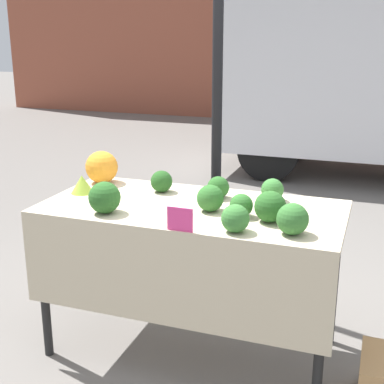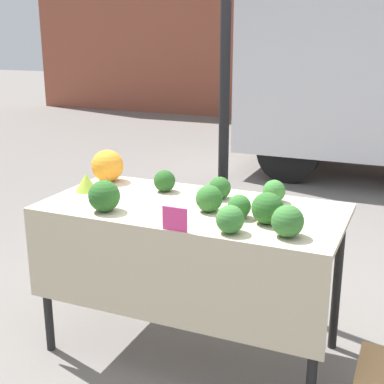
{
  "view_description": "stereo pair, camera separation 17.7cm",
  "coord_description": "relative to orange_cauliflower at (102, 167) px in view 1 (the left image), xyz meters",
  "views": [
    {
      "loc": [
        0.95,
        -2.65,
        1.81
      ],
      "look_at": [
        0.0,
        0.0,
        0.98
      ],
      "focal_mm": 50.0,
      "sensor_mm": 36.0,
      "label": 1
    },
    {
      "loc": [
        1.11,
        -2.58,
        1.81
      ],
      "look_at": [
        0.0,
        0.0,
        0.98
      ],
      "focal_mm": 50.0,
      "sensor_mm": 36.0,
      "label": 2
    }
  ],
  "objects": [
    {
      "name": "broccoli_head_5",
      "position": [
        1.16,
        -0.37,
        -0.02
      ],
      "size": [
        0.16,
        0.16,
        0.16
      ],
      "color": "#285B23",
      "rests_on": "market_table"
    },
    {
      "name": "broccoli_head_4",
      "position": [
        1.1,
        -0.01,
        -0.04
      ],
      "size": [
        0.13,
        0.13,
        0.13
      ],
      "color": "#387533",
      "rests_on": "market_table"
    },
    {
      "name": "price_sign",
      "position": [
        0.78,
        -0.65,
        -0.04
      ],
      "size": [
        0.13,
        0.01,
        0.12
      ],
      "color": "#E53D84",
      "rests_on": "market_table"
    },
    {
      "name": "broccoli_head_6",
      "position": [
        0.44,
        -0.06,
        -0.04
      ],
      "size": [
        0.13,
        0.13,
        0.13
      ],
      "color": "#23511E",
      "rests_on": "market_table"
    },
    {
      "name": "romanesco_head",
      "position": [
        0.0,
        -0.24,
        -0.05
      ],
      "size": [
        0.14,
        0.14,
        0.11
      ],
      "color": "#93B238",
      "rests_on": "market_table"
    },
    {
      "name": "broccoli_head_1",
      "position": [
        0.31,
        -0.53,
        -0.02
      ],
      "size": [
        0.17,
        0.17,
        0.17
      ],
      "color": "#285B23",
      "rests_on": "market_table"
    },
    {
      "name": "ground_plane",
      "position": [
        0.7,
        -0.26,
        -1.0
      ],
      "size": [
        40.0,
        40.0,
        0.0
      ],
      "primitive_type": "plane",
      "color": "slate"
    },
    {
      "name": "broccoli_head_7",
      "position": [
        0.79,
        -0.07,
        -0.04
      ],
      "size": [
        0.13,
        0.13,
        0.13
      ],
      "color": "#285B23",
      "rests_on": "market_table"
    },
    {
      "name": "broccoli_head_8",
      "position": [
        1.03,
        -0.57,
        -0.03
      ],
      "size": [
        0.14,
        0.14,
        0.14
      ],
      "color": "#387533",
      "rests_on": "market_table"
    },
    {
      "name": "market_table",
      "position": [
        0.7,
        -0.32,
        -0.23
      ],
      "size": [
        1.66,
        0.81,
        0.9
      ],
      "color": "beige",
      "rests_on": "ground_plane"
    },
    {
      "name": "orange_cauliflower",
      "position": [
        0.0,
        0.0,
        0.0
      ],
      "size": [
        0.21,
        0.21,
        0.21
      ],
      "color": "orange",
      "rests_on": "market_table"
    },
    {
      "name": "broccoli_head_3",
      "position": [
        0.82,
        -0.31,
        -0.03
      ],
      "size": [
        0.15,
        0.15,
        0.15
      ],
      "color": "#2D6628",
      "rests_on": "market_table"
    },
    {
      "name": "broccoli_head_2",
      "position": [
        1.0,
        -0.34,
        -0.04
      ],
      "size": [
        0.12,
        0.12,
        0.12
      ],
      "color": "#2D6628",
      "rests_on": "market_table"
    },
    {
      "name": "tent_pole",
      "position": [
        0.6,
        0.52,
        0.19
      ],
      "size": [
        0.07,
        0.07,
        2.37
      ],
      "color": "black",
      "rests_on": "ground_plane"
    },
    {
      "name": "broccoli_head_0",
      "position": [
        1.3,
        -0.51,
        -0.03
      ],
      "size": [
        0.15,
        0.15,
        0.15
      ],
      "color": "#336B2D",
      "rests_on": "market_table"
    }
  ]
}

